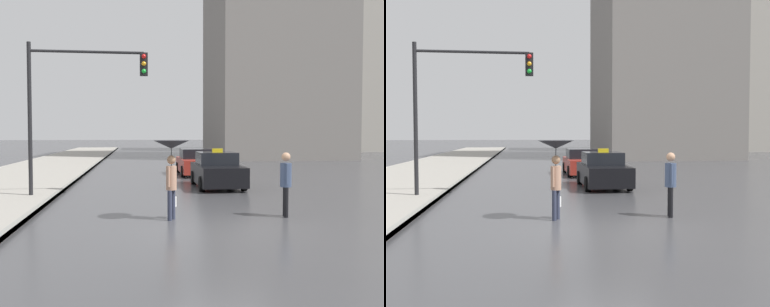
{
  "view_description": "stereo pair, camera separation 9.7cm",
  "coord_description": "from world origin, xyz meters",
  "views": [
    {
      "loc": [
        -2.04,
        -10.51,
        2.29
      ],
      "look_at": [
        0.41,
        9.22,
        1.4
      ],
      "focal_mm": 42.0,
      "sensor_mm": 36.0,
      "label": 1
    },
    {
      "loc": [
        -1.94,
        -10.52,
        2.29
      ],
      "look_at": [
        0.41,
        9.22,
        1.4
      ],
      "focal_mm": 42.0,
      "sensor_mm": 36.0,
      "label": 2
    }
  ],
  "objects": [
    {
      "name": "traffic_light",
      "position": [
        -4.02,
        5.66,
        3.83
      ],
      "size": [
        4.15,
        0.38,
        5.45
      ],
      "color": "black",
      "rests_on": "ground_plane"
    },
    {
      "name": "building_tower_far",
      "position": [
        22.28,
        46.54,
        13.12
      ],
      "size": [
        15.41,
        11.03,
        26.24
      ],
      "color": "#A39E93",
      "rests_on": "ground_plane"
    },
    {
      "name": "ground_plane",
      "position": [
        0.0,
        0.0,
        0.0
      ],
      "size": [
        300.0,
        300.0,
        0.0
      ],
      "primitive_type": "plane",
      "color": "#424244"
    },
    {
      "name": "taxi",
      "position": [
        1.37,
        8.26,
        0.69
      ],
      "size": [
        1.91,
        4.08,
        1.65
      ],
      "rotation": [
        0.0,
        0.0,
        3.14
      ],
      "color": "black",
      "rests_on": "ground_plane"
    },
    {
      "name": "sedan_red",
      "position": [
        1.24,
        14.29,
        0.66
      ],
      "size": [
        1.91,
        4.58,
        1.43
      ],
      "rotation": [
        0.0,
        0.0,
        3.14
      ],
      "color": "#A52D23",
      "rests_on": "ground_plane"
    },
    {
      "name": "building_tower_near",
      "position": [
        11.01,
        31.51,
        12.15
      ],
      "size": [
        11.74,
        12.23,
        24.29
      ],
      "color": "gray",
      "rests_on": "ground_plane"
    },
    {
      "name": "pedestrian_with_umbrella",
      "position": [
        -1.12,
        1.27,
        1.66
      ],
      "size": [
        0.95,
        0.95,
        2.11
      ],
      "rotation": [
        0.0,
        0.0,
        1.08
      ],
      "color": "#2D3347",
      "rests_on": "ground_plane"
    },
    {
      "name": "pedestrian_man",
      "position": [
        2.02,
        1.32,
        1.05
      ],
      "size": [
        0.36,
        0.46,
        1.77
      ],
      "rotation": [
        0.0,
        0.0,
        -1.76
      ],
      "color": "black",
      "rests_on": "ground_plane"
    }
  ]
}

